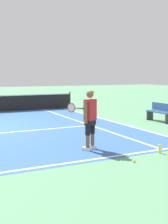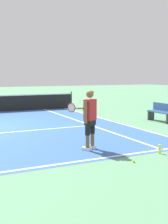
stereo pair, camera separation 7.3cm
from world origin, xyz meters
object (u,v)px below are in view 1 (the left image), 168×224
(tennis_ball_near_feet, at_px, (134,161))
(water_bottle, at_px, (160,149))
(courtside_bench, at_px, (160,112))
(tennis_player, at_px, (89,116))

(tennis_ball_near_feet, bearing_deg, water_bottle, 18.20)
(tennis_ball_near_feet, height_order, courtside_bench, courtside_bench)
(courtside_bench, bearing_deg, water_bottle, -130.81)
(water_bottle, bearing_deg, courtside_bench, 49.19)
(tennis_ball_near_feet, distance_m, courtside_bench, 6.69)
(water_bottle, bearing_deg, tennis_ball_near_feet, -161.80)
(tennis_player, distance_m, courtside_bench, 6.06)
(courtside_bench, bearing_deg, tennis_ball_near_feet, -136.05)
(tennis_player, distance_m, water_bottle, 2.16)
(courtside_bench, xyz_separation_m, water_bottle, (-3.68, -4.27, -0.33))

